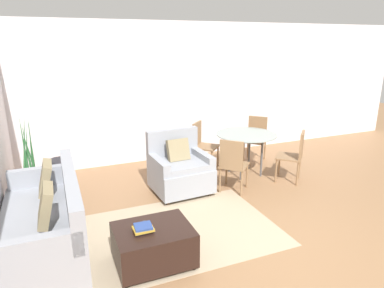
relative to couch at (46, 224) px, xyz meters
The scene contains 15 objects.
ground_plane 2.67m from the couch, 24.13° to the right, with size 20.00×20.00×0.00m, color #936B47.
wall_back 3.72m from the couch, 47.32° to the left, with size 12.00×0.06×2.75m.
area_rug 1.60m from the couch, ahead, with size 2.55×1.77×0.01m.
couch is the anchor object (origin of this frame).
armchair 2.22m from the couch, 24.61° to the left, with size 0.93×0.85×0.98m.
ottoman 1.32m from the couch, 35.21° to the right, with size 0.83×0.65×0.43m.
book_stack 1.25m from the couch, 39.00° to the right, with size 0.21×0.18×0.07m.
tv_remote_primary 1.19m from the couch, 32.30° to the right, with size 0.12×0.14×0.01m.
potted_plant 1.59m from the couch, 97.58° to the left, with size 0.36×0.36×1.36m.
side_table 1.64m from the couch, 81.66° to the left, with size 0.38×0.38×0.55m.
dining_table 3.61m from the couch, 18.94° to the left, with size 1.08×1.08×0.77m.
dining_chair_near_left 2.85m from the couch, 11.31° to the left, with size 0.59×0.59×0.90m.
dining_chair_near_right 4.04m from the couch, ahead, with size 0.59×0.59×0.90m.
dining_chair_far_left 3.31m from the couch, 32.46° to the left, with size 0.59×0.59×0.90m.
dining_chair_far_right 4.38m from the couch, 23.89° to the left, with size 0.59×0.59×0.90m.
Camera 1 is at (-2.20, -2.86, 2.37)m, focal length 32.00 mm.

